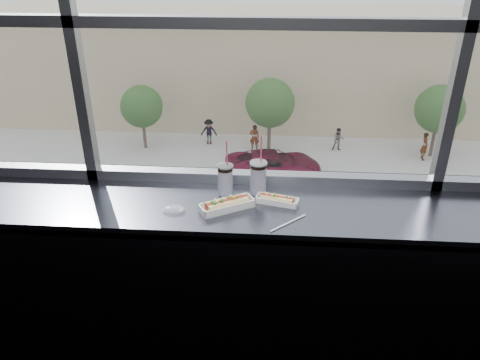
# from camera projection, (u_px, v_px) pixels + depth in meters

# --- Properties ---
(wall_back_lower) EXTENTS (6.00, 0.00, 6.00)m
(wall_back_lower) POSITION_uv_depth(u_px,v_px,m) (259.00, 258.00, 3.01)
(wall_back_lower) COLOR black
(wall_back_lower) RESTS_ON ground
(counter) EXTENTS (6.00, 0.55, 0.06)m
(counter) POSITION_uv_depth(u_px,v_px,m) (259.00, 210.00, 2.52)
(counter) COLOR #575A66
(counter) RESTS_ON ground
(counter_fascia) EXTENTS (6.00, 0.04, 1.04)m
(counter_fascia) POSITION_uv_depth(u_px,v_px,m) (256.00, 317.00, 2.54)
(counter_fascia) COLOR #575A66
(counter_fascia) RESTS_ON ground
(hotdog_tray_left) EXTENTS (0.30, 0.23, 0.07)m
(hotdog_tray_left) POSITION_uv_depth(u_px,v_px,m) (227.00, 204.00, 2.46)
(hotdog_tray_left) COLOR white
(hotdog_tray_left) RESTS_ON counter
(hotdog_tray_right) EXTENTS (0.24, 0.13, 0.06)m
(hotdog_tray_right) POSITION_uv_depth(u_px,v_px,m) (277.00, 199.00, 2.52)
(hotdog_tray_right) COLOR white
(hotdog_tray_right) RESTS_ON counter
(soda_cup_left) EXTENTS (0.09, 0.09, 0.33)m
(soda_cup_left) POSITION_uv_depth(u_px,v_px,m) (225.00, 178.00, 2.59)
(soda_cup_left) COLOR white
(soda_cup_left) RESTS_ON counter
(soda_cup_right) EXTENTS (0.10, 0.10, 0.36)m
(soda_cup_right) POSITION_uv_depth(u_px,v_px,m) (258.00, 176.00, 2.60)
(soda_cup_right) COLOR white
(soda_cup_right) RESTS_ON counter
(loose_straw) EXTENTS (0.18, 0.17, 0.01)m
(loose_straw) POSITION_uv_depth(u_px,v_px,m) (288.00, 223.00, 2.35)
(loose_straw) COLOR white
(loose_straw) RESTS_ON counter
(wrapper) EXTENTS (0.11, 0.08, 0.03)m
(wrapper) POSITION_uv_depth(u_px,v_px,m) (174.00, 209.00, 2.45)
(wrapper) COLOR silver
(wrapper) RESTS_ON counter
(plaza_ground) EXTENTS (120.00, 120.00, 0.00)m
(plaza_ground) POSITION_uv_depth(u_px,v_px,m) (272.00, 90.00, 46.87)
(plaza_ground) COLOR beige
(plaza_ground) RESTS_ON ground
(street_asphalt) EXTENTS (80.00, 10.00, 0.06)m
(street_asphalt) POSITION_uv_depth(u_px,v_px,m) (268.00, 209.00, 26.02)
(street_asphalt) COLOR black
(street_asphalt) RESTS_ON plaza_ground
(far_sidewalk) EXTENTS (80.00, 6.00, 0.04)m
(far_sidewalk) POSITION_uv_depth(u_px,v_px,m) (270.00, 151.00, 33.12)
(far_sidewalk) COLOR beige
(far_sidewalk) RESTS_ON plaza_ground
(far_building) EXTENTS (50.00, 14.00, 8.00)m
(far_building) POSITION_uv_depth(u_px,v_px,m) (273.00, 62.00, 40.17)
(far_building) COLOR tan
(far_building) RESTS_ON plaza_ground
(car_far_b) EXTENTS (3.66, 6.96, 2.21)m
(car_far_b) POSITION_uv_depth(u_px,v_px,m) (273.00, 160.00, 29.03)
(car_far_b) COLOR #61011B
(car_far_b) RESTS_ON street_asphalt
(car_near_d) EXTENTS (3.09, 6.70, 2.19)m
(car_near_d) POSITION_uv_depth(u_px,v_px,m) (460.00, 239.00, 21.40)
(car_near_d) COLOR silver
(car_near_d) RESTS_ON street_asphalt
(car_near_b) EXTENTS (3.52, 7.10, 2.28)m
(car_near_b) POSITION_uv_depth(u_px,v_px,m) (118.00, 225.00, 22.38)
(car_near_b) COLOR #312729
(car_near_b) RESTS_ON street_asphalt
(car_near_a) EXTENTS (3.29, 6.47, 2.07)m
(car_near_a) POSITION_uv_depth(u_px,v_px,m) (9.00, 223.00, 22.77)
(car_near_a) COLOR #AEB9D1
(car_near_a) RESTS_ON street_asphalt
(car_near_c) EXTENTS (2.75, 6.13, 2.01)m
(car_near_c) POSITION_uv_depth(u_px,v_px,m) (267.00, 233.00, 21.99)
(car_near_c) COLOR brown
(car_near_c) RESTS_ON street_asphalt
(pedestrian_d) EXTENTS (0.77, 1.03, 2.31)m
(pedestrian_d) POSITION_uv_depth(u_px,v_px,m) (425.00, 144.00, 31.37)
(pedestrian_d) COLOR #66605B
(pedestrian_d) RESTS_ON far_sidewalk
(pedestrian_a) EXTENTS (1.00, 0.75, 2.26)m
(pedestrian_a) POSITION_uv_depth(u_px,v_px,m) (209.00, 129.00, 33.80)
(pedestrian_a) COLOR #66605B
(pedestrian_a) RESTS_ON far_sidewalk
(pedestrian_b) EXTENTS (1.00, 0.75, 2.25)m
(pedestrian_b) POSITION_uv_depth(u_px,v_px,m) (254.00, 135.00, 32.85)
(pedestrian_b) COLOR #66605B
(pedestrian_b) RESTS_ON far_sidewalk
(pedestrian_c) EXTENTS (0.88, 0.66, 1.97)m
(pedestrian_c) POSITION_uv_depth(u_px,v_px,m) (339.00, 137.00, 32.83)
(pedestrian_c) COLOR #66605B
(pedestrian_c) RESTS_ON far_sidewalk
(tree_left) EXTENTS (2.94, 2.94, 4.60)m
(tree_left) POSITION_uv_depth(u_px,v_px,m) (142.00, 107.00, 32.26)
(tree_left) COLOR #47382B
(tree_left) RESTS_ON far_sidewalk
(tree_center) EXTENTS (3.36, 3.36, 5.26)m
(tree_center) POSITION_uv_depth(u_px,v_px,m) (270.00, 103.00, 31.50)
(tree_center) COLOR #47382B
(tree_center) RESTS_ON far_sidewalk
(tree_right) EXTENTS (3.22, 3.22, 5.03)m
(tree_right) POSITION_uv_depth(u_px,v_px,m) (439.00, 109.00, 30.87)
(tree_right) COLOR #47382B
(tree_right) RESTS_ON far_sidewalk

